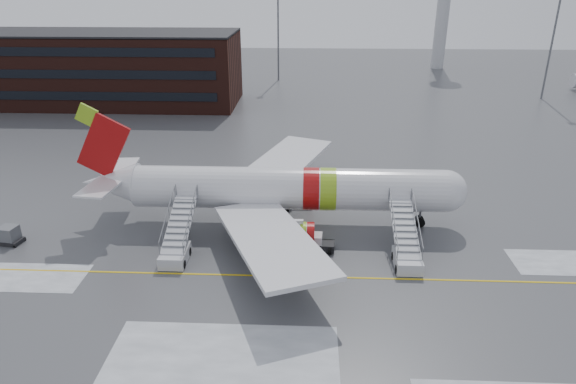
{
  "coord_description": "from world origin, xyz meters",
  "views": [
    {
      "loc": [
        -1.0,
        -34.59,
        21.38
      ],
      "look_at": [
        -2.77,
        6.13,
        4.0
      ],
      "focal_mm": 32.0,
      "sensor_mm": 36.0,
      "label": 1
    }
  ],
  "objects_px": {
    "airstair_aft": "(177,245)",
    "uld_container": "(9,236)",
    "airliner": "(278,189)",
    "airstair_fwd": "(406,250)",
    "pushback_tug": "(318,243)"
  },
  "relations": [
    {
      "from": "pushback_tug",
      "to": "uld_container",
      "type": "distance_m",
      "value": 26.39
    },
    {
      "from": "airliner",
      "to": "airstair_fwd",
      "type": "relative_size",
      "value": 4.55
    },
    {
      "from": "airliner",
      "to": "uld_container",
      "type": "bearing_deg",
      "value": -167.88
    },
    {
      "from": "airstair_aft",
      "to": "airstair_fwd",
      "type": "bearing_deg",
      "value": 0.0
    },
    {
      "from": "pushback_tug",
      "to": "uld_container",
      "type": "relative_size",
      "value": 1.22
    },
    {
      "from": "airstair_aft",
      "to": "pushback_tug",
      "type": "relative_size",
      "value": 2.99
    },
    {
      "from": "airstair_fwd",
      "to": "pushback_tug",
      "type": "relative_size",
      "value": 2.99
    },
    {
      "from": "airstair_fwd",
      "to": "uld_container",
      "type": "bearing_deg",
      "value": 177.2
    },
    {
      "from": "airstair_fwd",
      "to": "airstair_aft",
      "type": "relative_size",
      "value": 1.0
    },
    {
      "from": "airliner",
      "to": "airstair_aft",
      "type": "bearing_deg",
      "value": -140.45
    },
    {
      "from": "airliner",
      "to": "pushback_tug",
      "type": "distance_m",
      "value": 6.67
    },
    {
      "from": "uld_container",
      "to": "pushback_tug",
      "type": "bearing_deg",
      "value": 0.03
    },
    {
      "from": "airstair_aft",
      "to": "uld_container",
      "type": "distance_m",
      "value": 15.0
    },
    {
      "from": "airstair_fwd",
      "to": "uld_container",
      "type": "xyz_separation_m",
      "value": [
        -33.41,
        1.64,
        -0.33
      ]
    },
    {
      "from": "airstair_fwd",
      "to": "pushback_tug",
      "type": "xyz_separation_m",
      "value": [
        -7.02,
        1.65,
        -0.44
      ]
    }
  ]
}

